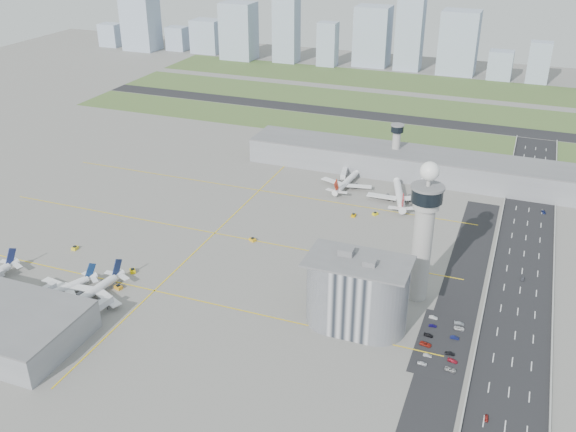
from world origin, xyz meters
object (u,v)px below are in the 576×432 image
(car_lot_2, at_px, (426,344))
(car_lot_7, at_px, (453,361))
(car_lot_10, at_px, (459,328))
(car_lot_11, at_px, (459,323))
(car_lot_4, at_px, (433,326))
(car_hw_4, at_px, (521,172))
(airplane_far_a, at_px, (347,178))
(car_lot_0, at_px, (422,363))
(admin_building, at_px, (357,293))
(tug_5, at_px, (375,213))
(jet_bridge_near_2, at_px, (87,317))
(car_lot_3, at_px, (429,335))
(car_lot_1, at_px, (428,355))
(car_hw_0, at_px, (486,418))
(car_lot_5, at_px, (433,317))
(car_lot_8, at_px, (450,353))
(tug_3, at_px, (253,239))
(control_tower, at_px, (424,227))
(tug_0, at_px, (75,248))
(airplane_near_c, at_px, (89,289))
(jet_bridge_far_0, at_px, (345,171))
(tug_2, at_px, (118,287))
(airplane_near_b, at_px, (60,286))
(car_lot_6, at_px, (450,369))
(tug_1, at_px, (132,270))
(jet_bridge_near_1, at_px, (30,302))
(airplane_far_b, at_px, (400,190))
(jet_bridge_far_1, at_px, (423,182))
(car_lot_9, at_px, (455,338))
(car_hw_1, at_px, (523,279))
(secondary_tower, at_px, (396,144))

(car_lot_2, xyz_separation_m, car_lot_7, (11.49, -6.42, -0.08))
(car_lot_10, xyz_separation_m, car_lot_11, (-0.52, 3.69, 0.01))
(car_lot_4, relative_size, car_hw_4, 0.90)
(airplane_far_a, distance_m, car_lot_0, 170.11)
(admin_building, bearing_deg, tug_5, 99.59)
(jet_bridge_near_2, relative_size, car_lot_3, 3.74)
(car_lot_1, relative_size, car_lot_10, 0.79)
(car_hw_0, bearing_deg, car_lot_0, 137.05)
(car_lot_10, bearing_deg, car_lot_5, 68.07)
(car_lot_0, height_order, car_lot_8, car_lot_8)
(airplane_far_a, xyz_separation_m, car_lot_8, (83.84, -142.82, -4.81))
(car_lot_1, bearing_deg, car_lot_7, -89.57)
(tug_3, relative_size, car_lot_2, 0.69)
(car_lot_1, bearing_deg, control_tower, 16.02)
(control_tower, height_order, tug_0, control_tower)
(airplane_near_c, xyz_separation_m, jet_bridge_far_0, (64.36, 178.34, -2.80))
(car_lot_10, xyz_separation_m, car_hw_4, (14.65, 187.70, 0.04))
(jet_bridge_near_2, height_order, tug_2, jet_bridge_near_2)
(airplane_near_b, bearing_deg, car_lot_6, 118.16)
(car_lot_8, bearing_deg, airplane_near_c, 93.56)
(tug_1, xyz_separation_m, tug_5, (92.58, 102.14, -0.14))
(jet_bridge_near_1, distance_m, car_lot_2, 168.83)
(airplane_far_b, bearing_deg, car_lot_11, -172.63)
(admin_building, xyz_separation_m, tug_0, (-150.03, 10.73, -14.34))
(airplane_near_c, distance_m, car_lot_2, 145.99)
(car_lot_11, relative_size, car_hw_0, 1.27)
(tug_1, relative_size, tug_2, 1.00)
(airplane_near_c, bearing_deg, admin_building, 110.62)
(tug_5, distance_m, car_lot_11, 106.09)
(jet_bridge_far_1, distance_m, car_lot_0, 172.69)
(jet_bridge_near_1, xyz_separation_m, car_lot_9, (175.24, 43.85, -2.24))
(tug_0, distance_m, tug_5, 162.13)
(car_lot_0, bearing_deg, car_lot_8, -41.99)
(airplane_far_b, distance_m, car_lot_1, 144.95)
(tug_5, xyz_separation_m, car_lot_9, (57.86, -99.43, -0.28))
(car_lot_0, relative_size, car_lot_6, 0.84)
(tug_1, bearing_deg, car_lot_10, 141.73)
(admin_building, xyz_separation_m, tug_1, (-110.19, 2.14, -14.29))
(jet_bridge_near_1, bearing_deg, airplane_far_a, -17.39)
(car_lot_10, bearing_deg, car_hw_1, -26.99)
(car_lot_1, distance_m, car_hw_0, 36.24)
(car_lot_2, bearing_deg, airplane_far_a, 37.52)
(tug_0, relative_size, car_lot_6, 0.75)
(airplane_near_b, bearing_deg, secondary_tower, 176.23)
(car_lot_6, xyz_separation_m, car_lot_9, (-1.31, 20.46, -0.01))
(car_lot_6, relative_size, car_lot_9, 1.20)
(control_tower, bearing_deg, car_hw_0, -61.18)
(jet_bridge_near_2, relative_size, tug_2, 3.98)
(car_lot_4, height_order, car_lot_9, car_lot_9)
(jet_bridge_far_1, distance_m, car_hw_1, 111.86)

